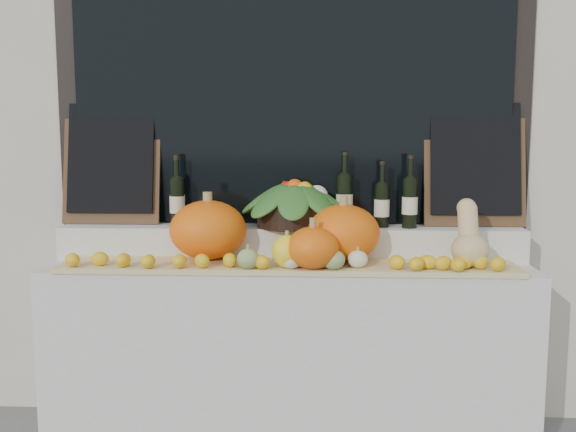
{
  "coord_description": "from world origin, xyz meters",
  "views": [
    {
      "loc": [
        0.14,
        -1.51,
        1.51
      ],
      "look_at": [
        0.0,
        1.45,
        1.12
      ],
      "focal_mm": 40.0,
      "sensor_mm": 36.0,
      "label": 1
    }
  ],
  "objects": [
    {
      "name": "chalkboard_left",
      "position": [
        -0.92,
        1.74,
        1.36
      ],
      "size": [
        0.5,
        0.14,
        0.61
      ],
      "rotation": [
        -0.19,
        0.0,
        0.0
      ],
      "color": "#4C331E",
      "rests_on": "rear_tier"
    },
    {
      "name": "pumpkin_left",
      "position": [
        -0.38,
        1.49,
        1.05
      ],
      "size": [
        0.37,
        0.37,
        0.28
      ],
      "primitive_type": "ellipsoid",
      "rotation": [
        0.0,
        0.0,
        0.02
      ],
      "color": "orange",
      "rests_on": "straw_bedding"
    },
    {
      "name": "display_sill",
      "position": [
        0.0,
        1.52,
        0.44
      ],
      "size": [
        2.3,
        0.55,
        0.88
      ],
      "primitive_type": "cube",
      "color": "silver",
      "rests_on": "ground"
    },
    {
      "name": "wine_bottle_far_left",
      "position": [
        -0.57,
        1.69,
        1.17
      ],
      "size": [
        0.08,
        0.08,
        0.36
      ],
      "color": "black",
      "rests_on": "rear_tier"
    },
    {
      "name": "wine_bottle_near_right",
      "position": [
        0.46,
        1.66,
        1.15
      ],
      "size": [
        0.08,
        0.08,
        0.33
      ],
      "color": "black",
      "rests_on": "rear_tier"
    },
    {
      "name": "rear_tier",
      "position": [
        0.0,
        1.68,
        0.96
      ],
      "size": [
        2.3,
        0.25,
        0.16
      ],
      "primitive_type": "cube",
      "color": "silver",
      "rests_on": "display_sill"
    },
    {
      "name": "chalkboard_right",
      "position": [
        0.92,
        1.74,
        1.36
      ],
      "size": [
        0.5,
        0.14,
        0.61
      ],
      "rotation": [
        -0.19,
        0.0,
        0.0
      ],
      "color": "#4C331E",
      "rests_on": "rear_tier"
    },
    {
      "name": "wine_bottle_near_left",
      "position": [
        -0.57,
        1.68,
        1.16
      ],
      "size": [
        0.08,
        0.08,
        0.35
      ],
      "color": "black",
      "rests_on": "rear_tier"
    },
    {
      "name": "storefront_facade",
      "position": [
        0.0,
        2.25,
        2.25
      ],
      "size": [
        7.0,
        0.94,
        4.5
      ],
      "color": "beige",
      "rests_on": "ground"
    },
    {
      "name": "produce_bowl",
      "position": [
        0.02,
        1.66,
        1.16
      ],
      "size": [
        0.57,
        0.57,
        0.25
      ],
      "color": "black",
      "rests_on": "rear_tier"
    },
    {
      "name": "pumpkin_right",
      "position": [
        0.26,
        1.47,
        1.04
      ],
      "size": [
        0.36,
        0.36,
        0.27
      ],
      "primitive_type": "ellipsoid",
      "rotation": [
        0.0,
        0.0,
        -0.06
      ],
      "color": "orange",
      "rests_on": "straw_bedding"
    },
    {
      "name": "wine_bottle_far_right",
      "position": [
        0.59,
        1.64,
        1.17
      ],
      "size": [
        0.08,
        0.08,
        0.36
      ],
      "color": "black",
      "rests_on": "rear_tier"
    },
    {
      "name": "wine_bottle_tall",
      "position": [
        0.27,
        1.69,
        1.17
      ],
      "size": [
        0.08,
        0.08,
        0.37
      ],
      "color": "black",
      "rests_on": "rear_tier"
    },
    {
      "name": "pumpkin_center",
      "position": [
        0.12,
        1.3,
        1.0
      ],
      "size": [
        0.28,
        0.28,
        0.19
      ],
      "primitive_type": "ellipsoid",
      "rotation": [
        0.0,
        0.0,
        0.23
      ],
      "color": "orange",
      "rests_on": "straw_bedding"
    },
    {
      "name": "straw_bedding",
      "position": [
        0.0,
        1.4,
        0.89
      ],
      "size": [
        2.1,
        0.32,
        0.02
      ],
      "primitive_type": "cube",
      "color": "tan",
      "rests_on": "display_sill"
    },
    {
      "name": "lemon_heap",
      "position": [
        0.0,
        1.29,
        0.94
      ],
      "size": [
        2.2,
        0.16,
        0.06
      ],
      "primitive_type": null,
      "color": "yellow",
      "rests_on": "straw_bedding"
    },
    {
      "name": "decorative_gourds",
      "position": [
        0.05,
        1.3,
        0.96
      ],
      "size": [
        0.58,
        0.15,
        0.17
      ],
      "color": "#35691F",
      "rests_on": "straw_bedding"
    },
    {
      "name": "butternut_squash",
      "position": [
        0.82,
        1.39,
        1.02
      ],
      "size": [
        0.17,
        0.22,
        0.3
      ],
      "color": "#D8B87F",
      "rests_on": "straw_bedding"
    }
  ]
}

